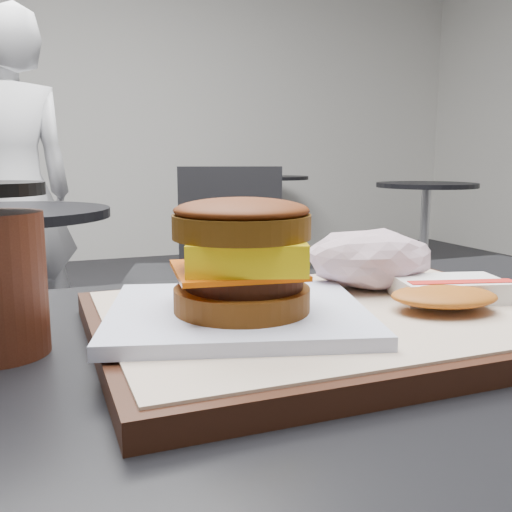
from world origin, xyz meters
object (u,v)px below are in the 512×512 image
object	(u,v)px
neighbor_chair	(201,264)
serving_tray	(334,320)
crumpled_wrapper	(370,258)
neighbor_table	(2,271)
patron	(11,193)
hash_brown	(447,292)
breakfast_sandwich	(241,270)

from	to	relation	value
neighbor_chair	serving_tray	bearing A→B (deg)	-101.95
crumpled_wrapper	neighbor_table	bearing A→B (deg)	104.78
serving_tray	patron	world-z (taller)	patron
neighbor_table	neighbor_chair	bearing A→B (deg)	7.90
patron	neighbor_chair	bearing A→B (deg)	120.89
serving_tray	hash_brown	distance (m)	0.10
hash_brown	crumpled_wrapper	xyz separation A→B (m)	(-0.02, 0.08, 0.02)
neighbor_chair	patron	world-z (taller)	patron
crumpled_wrapper	neighbor_chair	distance (m)	1.69
hash_brown	patron	bearing A→B (deg)	100.12
breakfast_sandwich	neighbor_chair	size ratio (longest dim) A/B	0.26
serving_tray	neighbor_chair	world-z (taller)	neighbor_chair
neighbor_table	patron	xyz separation A→B (m)	(0.02, 0.67, 0.21)
neighbor_table	patron	bearing A→B (deg)	88.07
neighbor_chair	patron	size ratio (longest dim) A/B	0.58
breakfast_sandwich	crumpled_wrapper	world-z (taller)	breakfast_sandwich
hash_brown	neighbor_table	world-z (taller)	hash_brown
breakfast_sandwich	patron	world-z (taller)	patron
crumpled_wrapper	neighbor_chair	size ratio (longest dim) A/B	0.14
patron	hash_brown	bearing A→B (deg)	81.27
serving_tray	neighbor_chair	xyz separation A→B (m)	(0.36, 1.69, -0.27)
hash_brown	patron	distance (m)	2.32
serving_tray	hash_brown	size ratio (longest dim) A/B	2.94
hash_brown	serving_tray	bearing A→B (deg)	166.99
neighbor_chair	patron	bearing A→B (deg)	139.75
breakfast_sandwich	patron	bearing A→B (deg)	95.80
neighbor_table	neighbor_chair	size ratio (longest dim) A/B	0.85
hash_brown	crumpled_wrapper	distance (m)	0.09
crumpled_wrapper	patron	size ratio (longest dim) A/B	0.08
crumpled_wrapper	patron	distance (m)	2.24
neighbor_chair	crumpled_wrapper	bearing A→B (deg)	-100.02
serving_tray	hash_brown	bearing A→B (deg)	-13.01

